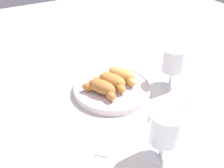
{
  "coord_description": "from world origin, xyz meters",
  "views": [
    {
      "loc": [
        -0.58,
        0.33,
        0.52
      ],
      "look_at": [
        0.03,
        -0.01,
        0.03
      ],
      "focal_mm": 40.8,
      "sensor_mm": 36.0,
      "label": 1
    }
  ],
  "objects_px": {
    "croissant_extra": "(101,88)",
    "juice_glass_left": "(173,62)",
    "pastry_plate": "(112,88)",
    "juice_glass_right": "(165,129)",
    "croissant_small": "(111,81)",
    "coffee_cup_near": "(173,110)",
    "croissant_large": "(121,75)",
    "sugar_packet": "(103,148)"
  },
  "relations": [
    {
      "from": "croissant_extra",
      "to": "juice_glass_left",
      "type": "relative_size",
      "value": 0.87
    },
    {
      "from": "pastry_plate",
      "to": "juice_glass_right",
      "type": "bearing_deg",
      "value": 175.49
    },
    {
      "from": "croissant_small",
      "to": "coffee_cup_near",
      "type": "relative_size",
      "value": 0.9
    },
    {
      "from": "coffee_cup_near",
      "to": "juice_glass_left",
      "type": "relative_size",
      "value": 0.97
    },
    {
      "from": "juice_glass_left",
      "to": "juice_glass_right",
      "type": "height_order",
      "value": "same"
    },
    {
      "from": "croissant_small",
      "to": "juice_glass_left",
      "type": "relative_size",
      "value": 0.87
    },
    {
      "from": "croissant_small",
      "to": "juice_glass_left",
      "type": "distance_m",
      "value": 0.22
    },
    {
      "from": "croissant_small",
      "to": "croissant_extra",
      "type": "bearing_deg",
      "value": 110.42
    },
    {
      "from": "croissant_large",
      "to": "croissant_small",
      "type": "relative_size",
      "value": 0.99
    },
    {
      "from": "pastry_plate",
      "to": "coffee_cup_near",
      "type": "distance_m",
      "value": 0.22
    },
    {
      "from": "juice_glass_left",
      "to": "juice_glass_right",
      "type": "distance_m",
      "value": 0.32
    },
    {
      "from": "croissant_small",
      "to": "sugar_packet",
      "type": "xyz_separation_m",
      "value": [
        -0.21,
        0.14,
        -0.04
      ]
    },
    {
      "from": "pastry_plate",
      "to": "coffee_cup_near",
      "type": "bearing_deg",
      "value": -154.09
    },
    {
      "from": "pastry_plate",
      "to": "croissant_large",
      "type": "distance_m",
      "value": 0.06
    },
    {
      "from": "pastry_plate",
      "to": "croissant_small",
      "type": "xyz_separation_m",
      "value": [
        -0.0,
        0.0,
        0.03
      ]
    },
    {
      "from": "croissant_small",
      "to": "coffee_cup_near",
      "type": "distance_m",
      "value": 0.22
    },
    {
      "from": "coffee_cup_near",
      "to": "sugar_packet",
      "type": "relative_size",
      "value": 2.72
    },
    {
      "from": "coffee_cup_near",
      "to": "croissant_small",
      "type": "bearing_deg",
      "value": 26.74
    },
    {
      "from": "juice_glass_left",
      "to": "sugar_packet",
      "type": "bearing_deg",
      "value": 113.37
    },
    {
      "from": "coffee_cup_near",
      "to": "juice_glass_right",
      "type": "distance_m",
      "value": 0.17
    },
    {
      "from": "pastry_plate",
      "to": "sugar_packet",
      "type": "xyz_separation_m",
      "value": [
        -0.21,
        0.14,
        -0.01
      ]
    },
    {
      "from": "juice_glass_right",
      "to": "pastry_plate",
      "type": "bearing_deg",
      "value": -4.51
    },
    {
      "from": "croissant_extra",
      "to": "juice_glass_right",
      "type": "bearing_deg",
      "value": -174.71
    },
    {
      "from": "pastry_plate",
      "to": "croissant_large",
      "type": "bearing_deg",
      "value": -70.38
    },
    {
      "from": "croissant_extra",
      "to": "coffee_cup_near",
      "type": "xyz_separation_m",
      "value": [
        -0.18,
        -0.15,
        -0.02
      ]
    },
    {
      "from": "croissant_small",
      "to": "croissant_large",
      "type": "bearing_deg",
      "value": -69.83
    },
    {
      "from": "pastry_plate",
      "to": "juice_glass_left",
      "type": "xyz_separation_m",
      "value": [
        -0.06,
        -0.2,
        0.08
      ]
    },
    {
      "from": "pastry_plate",
      "to": "coffee_cup_near",
      "type": "xyz_separation_m",
      "value": [
        -0.2,
        -0.1,
        0.01
      ]
    },
    {
      "from": "croissant_extra",
      "to": "sugar_packet",
      "type": "relative_size",
      "value": 2.44
    },
    {
      "from": "croissant_extra",
      "to": "juice_glass_right",
      "type": "height_order",
      "value": "juice_glass_right"
    },
    {
      "from": "croissant_extra",
      "to": "pastry_plate",
      "type": "bearing_deg",
      "value": -69.12
    },
    {
      "from": "croissant_small",
      "to": "coffee_cup_near",
      "type": "bearing_deg",
      "value": -153.26
    },
    {
      "from": "croissant_large",
      "to": "croissant_extra",
      "type": "bearing_deg",
      "value": 110.29
    },
    {
      "from": "sugar_packet",
      "to": "croissant_extra",
      "type": "bearing_deg",
      "value": 15.22
    },
    {
      "from": "pastry_plate",
      "to": "croissant_small",
      "type": "relative_size",
      "value": 2.14
    },
    {
      "from": "croissant_large",
      "to": "pastry_plate",
      "type": "bearing_deg",
      "value": 109.62
    },
    {
      "from": "coffee_cup_near",
      "to": "sugar_packet",
      "type": "height_order",
      "value": "coffee_cup_near"
    },
    {
      "from": "croissant_small",
      "to": "juice_glass_right",
      "type": "distance_m",
      "value": 0.3
    },
    {
      "from": "croissant_large",
      "to": "croissant_small",
      "type": "height_order",
      "value": "same"
    },
    {
      "from": "croissant_extra",
      "to": "coffee_cup_near",
      "type": "height_order",
      "value": "croissant_extra"
    },
    {
      "from": "pastry_plate",
      "to": "croissant_extra",
      "type": "height_order",
      "value": "croissant_extra"
    },
    {
      "from": "pastry_plate",
      "to": "sugar_packet",
      "type": "height_order",
      "value": "pastry_plate"
    }
  ]
}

